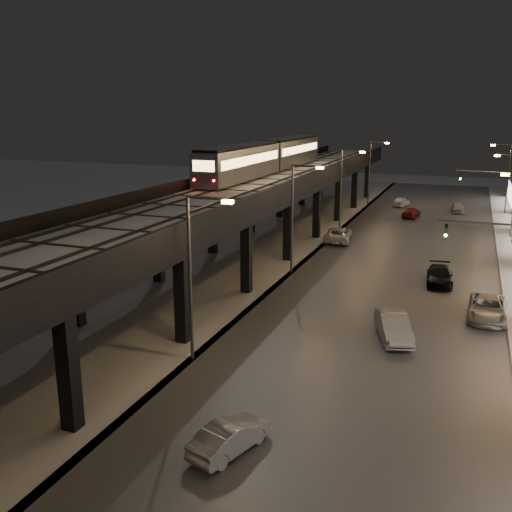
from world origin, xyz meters
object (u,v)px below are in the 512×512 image
(car_mid_dark, at_px, (411,213))
(car_far_white, at_px, (401,202))
(car_near_white, at_px, (230,438))
(car_mid_silver, at_px, (338,235))
(car_onc_dark, at_px, (487,309))
(car_onc_white, at_px, (440,276))
(subway_train, at_px, (268,156))
(car_onc_silver, at_px, (394,328))
(car_onc_red, at_px, (458,208))

(car_mid_dark, xyz_separation_m, car_far_white, (-2.20, 8.06, 0.05))
(car_mid_dark, relative_size, car_far_white, 1.09)
(car_near_white, xyz_separation_m, car_far_white, (-0.95, 62.65, 0.03))
(car_mid_silver, distance_m, car_onc_dark, 23.17)
(car_onc_white, bearing_deg, subway_train, 137.92)
(car_onc_silver, bearing_deg, car_onc_red, 69.42)
(subway_train, relative_size, car_onc_dark, 6.41)
(car_onc_dark, bearing_deg, car_mid_silver, 128.67)
(subway_train, distance_m, car_far_white, 25.66)
(car_onc_white, distance_m, car_onc_red, 34.06)
(car_onc_silver, bearing_deg, car_onc_dark, 28.81)
(car_onc_white, bearing_deg, car_mid_silver, 128.01)
(car_mid_silver, bearing_deg, car_onc_silver, 103.42)
(subway_train, bearing_deg, car_mid_silver, -21.29)
(subway_train, xyz_separation_m, car_mid_silver, (8.87, -3.46, -7.48))
(subway_train, height_order, car_onc_dark, subway_train)
(car_onc_silver, height_order, car_onc_dark, car_onc_silver)
(car_far_white, distance_m, car_onc_dark, 44.52)
(subway_train, xyz_separation_m, car_mid_dark, (14.38, 13.22, -7.63))
(car_onc_white, bearing_deg, car_far_white, 97.12)
(subway_train, height_order, car_onc_silver, subway_train)
(car_near_white, distance_m, car_onc_white, 26.98)
(car_onc_silver, distance_m, car_onc_white, 12.48)
(car_far_white, bearing_deg, car_onc_white, 113.60)
(car_far_white, bearing_deg, car_mid_silver, 94.64)
(car_mid_silver, relative_size, car_onc_white, 1.16)
(car_mid_dark, height_order, car_onc_dark, car_onc_dark)
(car_onc_silver, xyz_separation_m, car_onc_white, (1.87, 12.34, -0.08))
(subway_train, bearing_deg, car_onc_white, -37.87)
(car_near_white, xyz_separation_m, car_mid_silver, (-4.26, 37.92, 0.12))
(car_onc_dark, height_order, car_onc_white, car_onc_dark)
(car_mid_silver, height_order, car_onc_silver, car_onc_silver)
(car_onc_white, bearing_deg, car_mid_dark, 95.98)
(car_onc_silver, height_order, car_onc_red, car_onc_silver)
(subway_train, height_order, car_near_white, subway_train)
(car_mid_silver, relative_size, car_onc_red, 1.44)
(car_mid_silver, relative_size, car_mid_dark, 1.29)
(car_onc_white, relative_size, car_onc_red, 1.24)
(car_near_white, height_order, car_onc_dark, car_onc_dark)
(car_mid_dark, xyz_separation_m, car_onc_red, (5.38, 5.69, 0.03))
(subway_train, height_order, car_onc_red, subway_train)
(subway_train, distance_m, car_onc_silver, 33.49)
(car_onc_dark, height_order, car_onc_red, car_onc_dark)
(car_mid_dark, height_order, car_onc_white, car_onc_white)
(car_near_white, relative_size, car_onc_dark, 0.75)
(car_mid_dark, xyz_separation_m, car_onc_silver, (3.23, -40.71, 0.15))
(car_onc_red, bearing_deg, car_mid_silver, -121.70)
(car_onc_silver, bearing_deg, car_mid_dark, 76.61)
(car_mid_dark, distance_m, car_onc_red, 7.83)
(car_onc_red, bearing_deg, car_near_white, -102.01)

